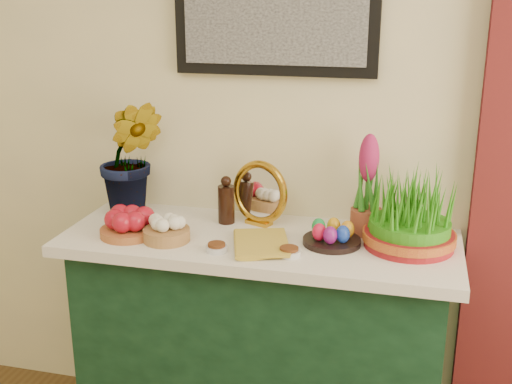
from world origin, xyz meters
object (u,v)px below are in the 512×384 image
Objects in this scene: wheatgrass_sabzeh at (411,216)px; book at (234,243)px; hyacinth_green at (130,139)px; sideboard at (259,351)px; mirror at (260,193)px.

book is at bearing -164.97° from wheatgrass_sabzeh.
book is (0.48, -0.25, -0.28)m from hyacinth_green.
hyacinth_green is at bearing 175.01° from wheatgrass_sabzeh.
sideboard is 5.38× the size of book.
wheatgrass_sabzeh is (0.52, 0.03, 0.58)m from sideboard.
wheatgrass_sabzeh reaches higher than book.
sideboard is 5.34× the size of mirror.
mirror reaches higher than book.
hyacinth_green is 0.54m from mirror.
mirror is at bearing 67.18° from book.
hyacinth_green is 1.89× the size of wheatgrass_sabzeh.
book reaches higher than sideboard.
mirror is (-0.03, 0.13, 0.58)m from sideboard.
hyacinth_green is (-0.54, 0.12, 0.76)m from sideboard.
mirror is 1.01× the size of book.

